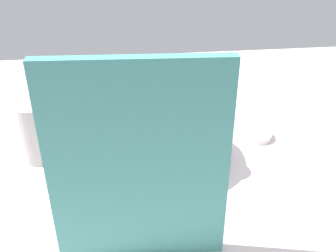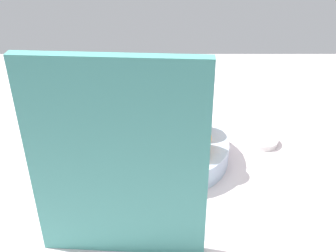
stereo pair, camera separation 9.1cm
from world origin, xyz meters
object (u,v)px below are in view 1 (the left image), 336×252
Objects in this scene: orange_front_right at (190,117)px; orange_back_left at (134,130)px; orange_center at (146,112)px; fruit_bowl at (168,150)px; banana_bunch at (152,128)px; orange_front_left at (196,136)px; thermos_tumbler at (37,131)px; orange_back_right at (164,139)px; jar_lid at (257,135)px; cutting_board at (138,168)px.

orange_front_right and orange_back_left have the same top height.
orange_front_right and orange_center have the same top height.
banana_bunch is (3.41, -1.25, 5.57)cm from fruit_bowl.
orange_center is (4.44, -7.20, 6.33)cm from fruit_bowl.
fruit_bowl is at bearing -39.47° from orange_front_left.
thermos_tumbler reaches higher than orange_back_left.
fruit_bowl is at bearing -105.73° from orange_back_right.
orange_back_right is at bearing 25.29° from jar_lid.
fruit_bowl is at bearing -175.73° from orange_back_left.
banana_bunch is at bearing 172.78° from thermos_tumbler.
orange_back_right is (-2.99, 12.32, 0.00)cm from orange_center.
thermos_tumbler is at bearing -7.22° from banana_bunch.
orange_front_left and orange_back_left have the same top height.
orange_back_right is (6.94, 0.61, 0.00)cm from orange_front_left.
cutting_board is at bearing 89.86° from orange_back_left.
jar_lid is at bearing -164.20° from fruit_bowl.
fruit_bowl is at bearing -102.36° from cutting_board.
orange_front_left is 10.64cm from banana_bunch.
orange_front_left is at bearing 31.84° from jar_lid.
orange_center reaches higher than banana_bunch.
cutting_board is (0.07, 26.66, 9.20)cm from orange_back_left.
orange_back_left is 0.45× the size of banana_bunch.
thermos_tumbler is (29.50, -4.55, 4.58)cm from fruit_bowl.
thermos_tumbler is at bearing -19.03° from orange_back_right.
orange_center and orange_back_left have the same top height.
orange_front_left is 22.65cm from jar_lid.
fruit_bowl reaches higher than jar_lid.
cutting_board is (6.33, 22.11, 9.20)cm from orange_back_right.
jar_lid is (-17.97, -11.16, -8.10)cm from orange_front_left.
orange_back_left is 22.46cm from thermos_tumbler.
orange_front_left is at bearing 90.16° from orange_front_right.
orange_center is at bearing -173.98° from thermos_tumbler.
thermos_tumbler is at bearing 2.26° from jar_lid.
orange_back_left is at bearing -86.57° from cutting_board.
cutting_board reaches higher than orange_center.
fruit_bowl is at bearing 159.93° from banana_bunch.
orange_front_left reaches higher than banana_bunch.
orange_back_left is (3.27, 7.77, 0.00)cm from orange_center.
jar_lid is at bearing -168.66° from banana_bunch.
orange_front_right is at bearing 159.63° from orange_center.
cutting_board reaches higher than fruit_bowl.
orange_front_right is 0.21× the size of cutting_board.
cutting_board is at bearing 74.07° from fruit_bowl.
orange_front_left reaches higher than fruit_bowl.
thermos_tumbler reaches higher than orange_front_left.
orange_center is at bearing -1.14° from jar_lid.
orange_back_right is 28.71cm from jar_lid.
orange_front_right is 10.57cm from orange_center.
orange_back_right reaches higher than banana_bunch.
banana_bunch is at bearing -157.00° from orange_back_left.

